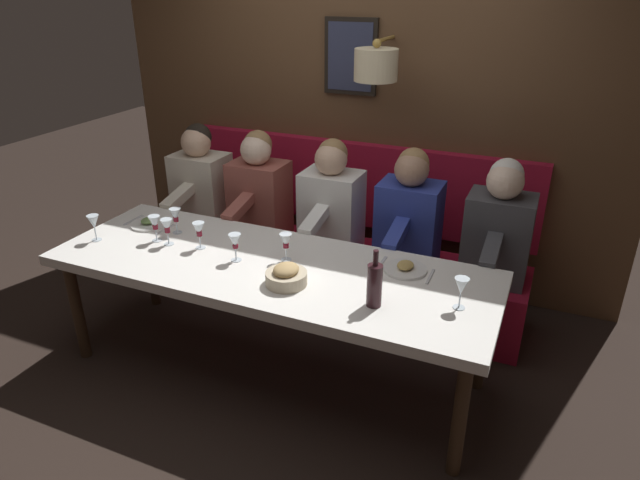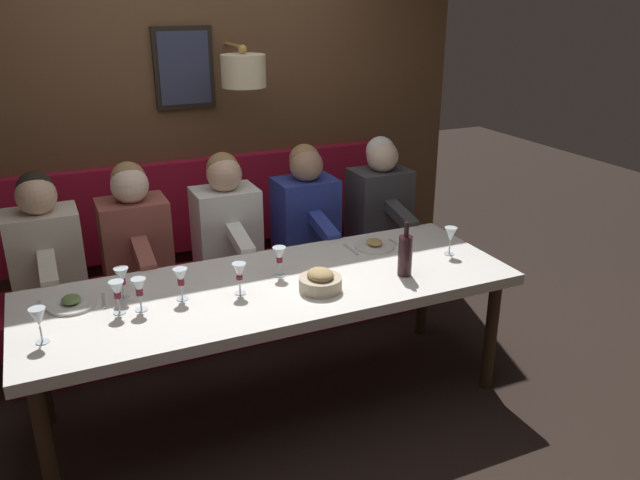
% 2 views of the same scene
% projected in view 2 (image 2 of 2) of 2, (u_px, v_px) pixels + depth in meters
% --- Properties ---
extents(ground_plane, '(12.00, 12.00, 0.00)m').
position_uv_depth(ground_plane, '(277.00, 402.00, 3.59)').
color(ground_plane, black).
extents(dining_table, '(0.90, 2.55, 0.74)m').
position_uv_depth(dining_table, '(274.00, 294.00, 3.34)').
color(dining_table, white).
rests_on(dining_table, ground_plane).
extents(banquette_bench, '(0.52, 2.75, 0.45)m').
position_uv_depth(banquette_bench, '(229.00, 302.00, 4.26)').
color(banquette_bench, maroon).
rests_on(banquette_bench, ground_plane).
extents(back_wall_panel, '(0.59, 3.95, 2.90)m').
position_uv_depth(back_wall_panel, '(196.00, 117.00, 4.33)').
color(back_wall_panel, brown).
rests_on(back_wall_panel, ground_plane).
extents(diner_nearest, '(0.60, 0.40, 0.79)m').
position_uv_depth(diner_nearest, '(380.00, 197.00, 4.47)').
color(diner_nearest, '#3D3D42').
rests_on(diner_nearest, banquette_bench).
extents(diner_near, '(0.60, 0.40, 0.79)m').
position_uv_depth(diner_near, '(306.00, 207.00, 4.26)').
color(diner_near, '#283893').
rests_on(diner_near, banquette_bench).
extents(diner_middle, '(0.60, 0.40, 0.79)m').
position_uv_depth(diner_middle, '(226.00, 219.00, 4.04)').
color(diner_middle, white).
rests_on(diner_middle, banquette_bench).
extents(diner_far, '(0.60, 0.40, 0.79)m').
position_uv_depth(diner_far, '(135.00, 232.00, 3.83)').
color(diner_far, '#934C42').
rests_on(diner_far, banquette_bench).
extents(diner_farthest, '(0.60, 0.40, 0.79)m').
position_uv_depth(diner_farthest, '(44.00, 244.00, 3.63)').
color(diner_farthest, beige).
rests_on(diner_farthest, banquette_bench).
extents(place_setting_0, '(0.24, 0.31, 0.05)m').
position_uv_depth(place_setting_0, '(374.00, 245.00, 3.79)').
color(place_setting_0, silver).
rests_on(place_setting_0, dining_table).
extents(place_setting_1, '(0.24, 0.31, 0.05)m').
position_uv_depth(place_setting_1, '(72.00, 303.00, 3.08)').
color(place_setting_1, white).
rests_on(place_setting_1, dining_table).
extents(wine_glass_0, '(0.07, 0.07, 0.16)m').
position_uv_depth(wine_glass_0, '(279.00, 256.00, 3.37)').
color(wine_glass_0, silver).
rests_on(wine_glass_0, dining_table).
extents(wine_glass_1, '(0.07, 0.07, 0.16)m').
position_uv_depth(wine_glass_1, '(122.00, 277.00, 3.12)').
color(wine_glass_1, silver).
rests_on(wine_glass_1, dining_table).
extents(wine_glass_2, '(0.07, 0.07, 0.16)m').
position_uv_depth(wine_glass_2, '(239.00, 272.00, 3.17)').
color(wine_glass_2, silver).
rests_on(wine_glass_2, dining_table).
extents(wine_glass_3, '(0.07, 0.07, 0.16)m').
position_uv_depth(wine_glass_3, '(38.00, 318.00, 2.72)').
color(wine_glass_3, silver).
rests_on(wine_glass_3, dining_table).
extents(wine_glass_4, '(0.07, 0.07, 0.16)m').
position_uv_depth(wine_glass_4, '(181.00, 278.00, 3.11)').
color(wine_glass_4, silver).
rests_on(wine_glass_4, dining_table).
extents(wine_glass_5, '(0.07, 0.07, 0.16)m').
position_uv_depth(wine_glass_5, '(451.00, 235.00, 3.65)').
color(wine_glass_5, silver).
rests_on(wine_glass_5, dining_table).
extents(wine_glass_6, '(0.07, 0.07, 0.16)m').
position_uv_depth(wine_glass_6, '(117.00, 291.00, 2.97)').
color(wine_glass_6, silver).
rests_on(wine_glass_6, dining_table).
extents(wine_glass_7, '(0.07, 0.07, 0.16)m').
position_uv_depth(wine_glass_7, '(139.00, 288.00, 3.00)').
color(wine_glass_7, silver).
rests_on(wine_glass_7, dining_table).
extents(wine_bottle, '(0.08, 0.08, 0.30)m').
position_uv_depth(wine_bottle, '(405.00, 255.00, 3.38)').
color(wine_bottle, '#33191E').
rests_on(wine_bottle, dining_table).
extents(bread_bowl, '(0.22, 0.22, 0.12)m').
position_uv_depth(bread_bowl, '(320.00, 281.00, 3.23)').
color(bread_bowl, beige).
rests_on(bread_bowl, dining_table).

